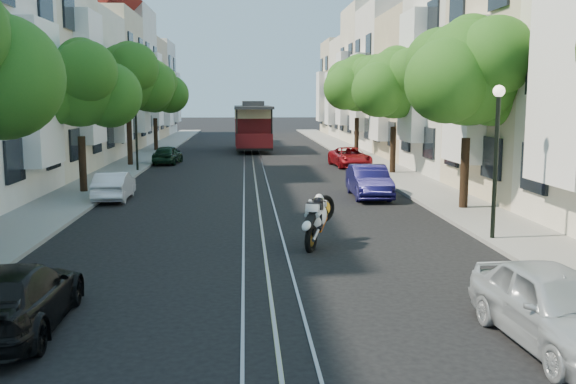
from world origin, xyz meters
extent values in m
plane|color=black|center=(0.00, 28.00, 0.00)|extent=(200.00, 200.00, 0.00)
cube|color=gray|center=(7.25, 28.00, 0.06)|extent=(2.50, 80.00, 0.12)
cube|color=gray|center=(-7.25, 28.00, 0.06)|extent=(2.50, 80.00, 0.12)
cube|color=gray|center=(-0.55, 28.00, 0.01)|extent=(0.06, 80.00, 0.02)
cube|color=gray|center=(0.00, 28.00, 0.01)|extent=(0.06, 80.00, 0.02)
cube|color=gray|center=(0.55, 28.00, 0.01)|extent=(0.06, 80.00, 0.02)
cube|color=tan|center=(0.00, 28.00, 0.00)|extent=(0.08, 80.00, 0.01)
cube|color=white|center=(8.20, 4.00, 4.62)|extent=(0.90, 3.04, 6.05)
cube|color=beige|center=(12.00, 12.00, 5.00)|extent=(7.00, 8.00, 10.00)
cube|color=white|center=(8.20, 12.00, 4.20)|extent=(0.90, 3.04, 5.50)
cube|color=silver|center=(12.00, 20.00, 6.00)|extent=(7.00, 8.00, 12.00)
cube|color=white|center=(8.20, 20.00, 5.04)|extent=(0.90, 3.04, 6.60)
cube|color=#C6B28C|center=(12.00, 28.00, 4.50)|extent=(7.00, 8.00, 9.00)
cube|color=white|center=(8.20, 28.00, 3.78)|extent=(0.90, 3.04, 4.95)
cube|color=white|center=(12.00, 36.00, 5.25)|extent=(7.00, 8.00, 10.50)
cube|color=white|center=(8.20, 36.00, 4.41)|extent=(0.90, 3.04, 5.78)
cube|color=beige|center=(12.00, 44.00, 5.75)|extent=(7.00, 8.00, 11.50)
cube|color=white|center=(8.20, 44.00, 4.83)|extent=(0.90, 3.04, 6.32)
cube|color=silver|center=(12.00, 52.00, 4.75)|extent=(7.00, 8.00, 9.50)
cube|color=white|center=(8.20, 52.00, 3.99)|extent=(0.90, 3.04, 5.23)
cube|color=beige|center=(12.00, 60.00, 5.00)|extent=(7.00, 8.00, 10.00)
cube|color=white|center=(8.20, 60.00, 4.20)|extent=(0.90, 3.04, 5.50)
cube|color=white|center=(-8.20, 12.00, 4.12)|extent=(0.90, 3.04, 5.39)
cube|color=beige|center=(-12.00, 20.00, 5.88)|extent=(7.00, 8.00, 11.76)
cube|color=white|center=(-8.20, 20.00, 4.94)|extent=(0.90, 3.04, 6.47)
cube|color=silver|center=(-12.00, 28.00, 4.41)|extent=(7.00, 8.00, 8.82)
cube|color=white|center=(-8.20, 28.00, 3.70)|extent=(0.90, 3.04, 4.85)
cube|color=beige|center=(-12.00, 36.00, 5.14)|extent=(7.00, 8.00, 10.29)
cube|color=white|center=(-8.20, 36.00, 4.32)|extent=(0.90, 3.04, 5.66)
cube|color=silver|center=(-12.00, 44.00, 5.63)|extent=(7.00, 8.00, 11.27)
cube|color=white|center=(-8.20, 44.00, 4.73)|extent=(0.90, 3.04, 6.20)
cube|color=#C6B28C|center=(-12.00, 52.00, 4.66)|extent=(7.00, 8.00, 9.31)
cube|color=white|center=(-8.20, 52.00, 3.91)|extent=(0.90, 3.04, 5.12)
cube|color=white|center=(-12.00, 60.00, 4.90)|extent=(7.00, 8.00, 9.80)
cube|color=white|center=(-8.20, 60.00, 4.12)|extent=(0.90, 3.04, 5.39)
cylinder|color=black|center=(7.20, 9.00, 1.34)|extent=(0.30, 0.30, 2.45)
sphere|color=#1C5615|center=(7.20, 9.00, 4.81)|extent=(3.64, 3.64, 3.64)
sphere|color=#1C5615|center=(8.30, 9.50, 4.41)|extent=(2.91, 2.91, 2.91)
sphere|color=#1C5615|center=(6.25, 8.30, 4.51)|extent=(2.84, 2.84, 2.84)
sphere|color=#1C5615|center=(7.30, 9.10, 5.71)|extent=(2.18, 2.18, 2.18)
cylinder|color=black|center=(7.20, 20.00, 1.31)|extent=(0.30, 0.30, 2.38)
sphere|color=#1C5615|center=(7.20, 20.00, 4.68)|extent=(3.54, 3.54, 3.54)
sphere|color=#1C5615|center=(8.30, 20.50, 4.28)|extent=(2.83, 2.83, 2.83)
sphere|color=#1C5615|center=(6.25, 19.30, 4.38)|extent=(2.76, 2.76, 2.76)
sphere|color=#1C5615|center=(7.30, 20.10, 5.58)|extent=(2.12, 2.12, 2.12)
cylinder|color=black|center=(7.20, 31.00, 1.38)|extent=(0.30, 0.30, 2.52)
sphere|color=#1C5615|center=(7.20, 31.00, 4.94)|extent=(3.74, 3.74, 3.74)
sphere|color=#1C5615|center=(8.30, 31.50, 4.54)|extent=(3.00, 3.00, 3.00)
sphere|color=#1C5615|center=(6.25, 30.30, 4.64)|extent=(2.92, 2.92, 2.92)
sphere|color=#1C5615|center=(7.30, 31.10, 5.84)|extent=(2.25, 2.25, 2.25)
sphere|color=#1C5615|center=(-6.10, 2.50, 4.41)|extent=(2.91, 2.91, 2.91)
cylinder|color=black|center=(-7.20, 14.00, 1.26)|extent=(0.30, 0.30, 2.27)
sphere|color=#1C5615|center=(-7.20, 14.00, 4.47)|extent=(3.38, 3.38, 3.38)
sphere|color=#1C5615|center=(-6.10, 14.50, 4.07)|extent=(2.70, 2.70, 2.70)
sphere|color=#1C5615|center=(-8.15, 13.30, 4.17)|extent=(2.64, 2.64, 2.64)
sphere|color=#1C5615|center=(-7.10, 14.10, 5.38)|extent=(2.03, 2.03, 2.03)
cylinder|color=black|center=(-7.20, 25.00, 1.43)|extent=(0.30, 0.30, 2.62)
sphere|color=#1C5615|center=(-7.20, 25.00, 5.14)|extent=(3.90, 3.90, 3.90)
sphere|color=#1C5615|center=(-6.10, 25.50, 4.74)|extent=(3.12, 3.12, 3.12)
sphere|color=#1C5615|center=(-8.15, 24.30, 4.84)|extent=(3.04, 3.04, 3.04)
sphere|color=#1C5615|center=(-7.10, 25.10, 6.04)|extent=(2.34, 2.34, 2.34)
cylinder|color=black|center=(-7.20, 36.00, 1.31)|extent=(0.30, 0.30, 2.38)
sphere|color=#1C5615|center=(-7.20, 36.00, 4.68)|extent=(3.54, 3.54, 3.54)
sphere|color=#1C5615|center=(-6.10, 36.50, 4.28)|extent=(2.83, 2.83, 2.83)
sphere|color=#1C5615|center=(-8.15, 35.30, 4.38)|extent=(2.76, 2.76, 2.76)
sphere|color=#1C5615|center=(-7.10, 36.10, 5.58)|extent=(2.12, 2.12, 2.12)
cylinder|color=black|center=(6.30, 4.00, 2.12)|extent=(0.12, 0.12, 4.00)
sphere|color=#FFF2CC|center=(6.30, 4.00, 4.12)|extent=(0.32, 0.32, 0.32)
cylinder|color=black|center=(-6.30, 22.00, 2.12)|extent=(0.12, 0.12, 4.00)
sphere|color=#FFF2CC|center=(-6.30, 22.00, 4.12)|extent=(0.32, 0.32, 0.32)
torus|color=black|center=(1.20, 3.28, 0.31)|extent=(0.44, 0.77, 0.77)
torus|color=black|center=(1.71, 4.47, 0.91)|extent=(0.65, 0.60, 0.75)
ellipsoid|color=white|center=(1.44, 3.84, 0.79)|extent=(0.83, 1.14, 0.87)
ellipsoid|color=white|center=(1.34, 3.61, 1.01)|extent=(0.58, 0.68, 0.49)
cube|color=black|center=(1.17, 3.21, 0.83)|extent=(0.42, 0.60, 0.34)
cube|color=silver|center=(1.33, 3.58, 1.07)|extent=(0.54, 0.67, 0.30)
sphere|color=black|center=(1.46, 3.89, 1.20)|extent=(0.27, 0.27, 0.27)
cube|color=black|center=(0.12, 36.47, 0.50)|extent=(2.70, 8.99, 0.34)
cube|color=#4D0C0F|center=(0.12, 36.47, 1.85)|extent=(2.77, 5.63, 2.69)
cube|color=beige|center=(0.12, 36.47, 2.85)|extent=(2.82, 5.69, 0.67)
cube|color=#2D2D30|center=(0.12, 36.47, 3.30)|extent=(2.93, 8.99, 0.20)
cube|color=#2D2D30|center=(0.12, 36.47, 3.58)|extent=(1.64, 5.06, 0.39)
imported|color=#AFB6BB|center=(4.40, -3.43, 0.65)|extent=(1.77, 3.92, 1.30)
imported|color=#0E0C3E|center=(4.45, 12.26, 0.65)|extent=(1.45, 3.97, 1.30)
imported|color=maroon|center=(5.60, 23.96, 0.57)|extent=(2.23, 4.25, 1.14)
imported|color=black|center=(-4.40, -2.16, 0.59)|extent=(1.75, 4.08, 1.17)
imported|color=silver|center=(-5.60, 12.28, 0.56)|extent=(1.26, 3.42, 1.12)
imported|color=black|center=(-5.20, 26.44, 0.57)|extent=(1.71, 3.50, 1.15)
camera|label=1|loc=(-0.48, -12.89, 3.90)|focal=40.00mm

